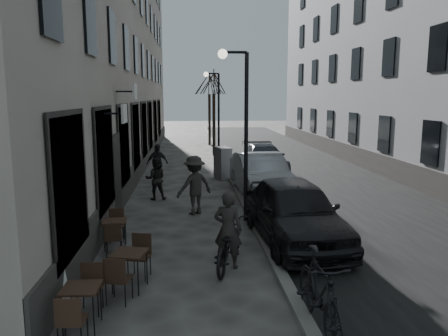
{
  "coord_description": "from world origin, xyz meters",
  "views": [
    {
      "loc": [
        -1.69,
        -6.83,
        3.76
      ],
      "look_at": [
        -0.74,
        4.98,
        1.8
      ],
      "focal_mm": 35.0,
      "sensor_mm": 36.0,
      "label": 1
    }
  ],
  "objects": [
    {
      "name": "ground",
      "position": [
        0.0,
        0.0,
        0.0
      ],
      "size": [
        120.0,
        120.0,
        0.0
      ],
      "primitive_type": "plane",
      "color": "#3B3936",
      "rests_on": "ground"
    },
    {
      "name": "building_right",
      "position": [
        9.5,
        16.5,
        8.0
      ],
      "size": [
        4.0,
        35.0,
        16.0
      ],
      "primitive_type": "cube",
      "color": "gray",
      "rests_on": "ground"
    },
    {
      "name": "utility_cabinet",
      "position": [
        -0.17,
        12.78,
        0.73
      ],
      "size": [
        0.8,
        1.09,
        1.46
      ],
      "primitive_type": "cube",
      "rotation": [
        0.0,
        0.0,
        0.3
      ],
      "color": "slate",
      "rests_on": "ground"
    },
    {
      "name": "pedestrian_far",
      "position": [
        -3.1,
        12.22,
        0.85
      ],
      "size": [
        1.07,
        0.83,
        1.7
      ],
      "primitive_type": "imported",
      "rotation": [
        0.0,
        0.0,
        0.49
      ],
      "color": "black",
      "rests_on": "ground"
    },
    {
      "name": "car_mid",
      "position": [
        1.0,
        9.26,
        0.8
      ],
      "size": [
        1.96,
        4.94,
        1.6
      ],
      "primitive_type": "imported",
      "rotation": [
        0.0,
        0.0,
        0.06
      ],
      "color": "gray",
      "rests_on": "ground"
    },
    {
      "name": "pedestrian_mid",
      "position": [
        -1.54,
        6.84,
        0.95
      ],
      "size": [
        1.41,
        1.22,
        1.89
      ],
      "primitive_type": "imported",
      "rotation": [
        0.0,
        0.0,
        3.66
      ],
      "color": "#2C2A27",
      "rests_on": "ground"
    },
    {
      "name": "bistro_set_a",
      "position": [
        -3.46,
        -0.04,
        0.44
      ],
      "size": [
        0.61,
        1.45,
        0.85
      ],
      "rotation": [
        0.0,
        0.0,
        -0.03
      ],
      "color": "#312115",
      "rests_on": "ground"
    },
    {
      "name": "pedestrian_near",
      "position": [
        -2.93,
        8.96,
        0.78
      ],
      "size": [
        0.79,
        0.64,
        1.55
      ],
      "primitive_type": "imported",
      "rotation": [
        0.0,
        0.0,
        3.21
      ],
      "color": "black",
      "rests_on": "ground"
    },
    {
      "name": "sign_board",
      "position": [
        -4.01,
        0.44,
        0.43
      ],
      "size": [
        0.57,
        0.68,
        1.05
      ],
      "rotation": [
        0.0,
        0.0,
        -0.39
      ],
      "color": "black",
      "rests_on": "ground"
    },
    {
      "name": "car_near",
      "position": [
        1.0,
        3.92,
        0.83
      ],
      "size": [
        2.23,
        4.95,
        1.65
      ],
      "primitive_type": "imported",
      "rotation": [
        0.0,
        0.0,
        0.06
      ],
      "color": "black",
      "rests_on": "ground"
    },
    {
      "name": "building_left",
      "position": [
        -6.0,
        16.5,
        8.0
      ],
      "size": [
        4.0,
        35.0,
        16.0
      ],
      "primitive_type": "cube",
      "color": "gray",
      "rests_on": "ground"
    },
    {
      "name": "streetlamp_far",
      "position": [
        -0.17,
        18.0,
        3.16
      ],
      "size": [
        0.9,
        0.28,
        5.09
      ],
      "color": "black",
      "rests_on": "ground"
    },
    {
      "name": "bistro_set_c",
      "position": [
        -3.56,
        3.81,
        0.43
      ],
      "size": [
        0.63,
        1.45,
        0.84
      ],
      "rotation": [
        0.0,
        0.0,
        0.1
      ],
      "color": "#312115",
      "rests_on": "ground"
    },
    {
      "name": "bicycle",
      "position": [
        -0.86,
        2.35,
        0.53
      ],
      "size": [
        1.27,
        2.13,
        1.05
      ],
      "primitive_type": "imported",
      "rotation": [
        0.0,
        0.0,
        2.83
      ],
      "color": "black",
      "rests_on": "ground"
    },
    {
      "name": "streetlamp_near",
      "position": [
        -0.17,
        6.0,
        3.16
      ],
      "size": [
        0.9,
        0.28,
        5.09
      ],
      "color": "black",
      "rests_on": "ground"
    },
    {
      "name": "tree_near",
      "position": [
        -0.1,
        21.0,
        4.66
      ],
      "size": [
        2.4,
        2.4,
        5.7
      ],
      "color": "black",
      "rests_on": "ground"
    },
    {
      "name": "moped",
      "position": [
        0.35,
        -0.45,
        0.65
      ],
      "size": [
        0.66,
        2.19,
        1.31
      ],
      "primitive_type": "imported",
      "rotation": [
        0.0,
        0.0,
        0.02
      ],
      "color": "black",
      "rests_on": "ground"
    },
    {
      "name": "cyclist_rider",
      "position": [
        -0.86,
        2.35,
        0.86
      ],
      "size": [
        0.72,
        0.58,
        1.73
      ],
      "primitive_type": "imported",
      "rotation": [
        0.0,
        0.0,
        2.83
      ],
      "color": "#282522",
      "rests_on": "ground"
    },
    {
      "name": "car_far",
      "position": [
        2.02,
        14.53,
        0.68
      ],
      "size": [
        1.95,
        4.69,
        1.36
      ],
      "primitive_type": "imported",
      "rotation": [
        0.0,
        0.0,
        0.01
      ],
      "color": "#363A40",
      "rests_on": "ground"
    },
    {
      "name": "road",
      "position": [
        3.85,
        16.0,
        0.0
      ],
      "size": [
        7.3,
        60.0,
        0.0
      ],
      "primitive_type": "cube",
      "color": "black",
      "rests_on": "ground"
    },
    {
      "name": "bistro_set_b",
      "position": [
        -2.88,
        1.38,
        0.46
      ],
      "size": [
        0.75,
        1.58,
        0.9
      ],
      "rotation": [
        0.0,
        0.0,
        -0.23
      ],
      "color": "#312115",
      "rests_on": "ground"
    },
    {
      "name": "tree_far",
      "position": [
        -0.1,
        27.0,
        4.66
      ],
      "size": [
        2.4,
        2.4,
        5.7
      ],
      "color": "black",
      "rests_on": "ground"
    },
    {
      "name": "kerb",
      "position": [
        0.2,
        16.0,
        0.06
      ],
      "size": [
        0.25,
        60.0,
        0.12
      ],
      "primitive_type": "cube",
      "color": "slate",
      "rests_on": "ground"
    }
  ]
}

